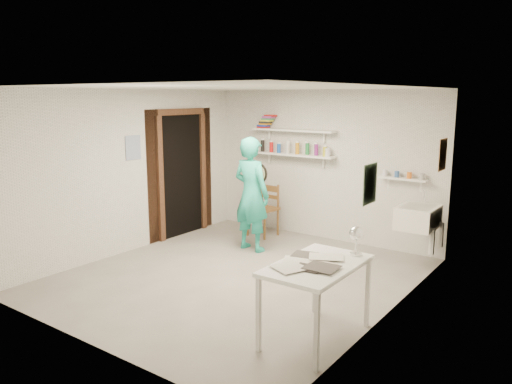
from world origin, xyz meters
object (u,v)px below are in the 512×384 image
Objects in this scene: desk_lamp at (356,233)px; man at (251,194)px; wall_clock at (259,173)px; work_table at (316,301)px; belfast_sink at (418,217)px; wooden_chair at (263,209)px.

man is at bearing 148.12° from desk_lamp.
man is 2.78m from desk_lamp.
wall_clock reaches higher than work_table.
belfast_sink is 2.60m from wooden_chair.
work_table is at bearing 143.75° from man.
desk_lamp is at bearing -87.96° from belfast_sink.
belfast_sink reaches higher than work_table.
desk_lamp is (0.19, 0.45, 0.60)m from work_table.
man is 1.87× the size of wooden_chair.
work_table is 8.00× the size of desk_lamp.
belfast_sink is 4.25× the size of desk_lamp.
man is 0.36m from wall_clock.
belfast_sink is 2.62m from work_table.
man is 12.14× the size of desk_lamp.
man reaches higher than wall_clock.
man reaches higher than desk_lamp.
work_table is (2.48, -2.66, -0.08)m from wooden_chair.
belfast_sink is 1.95× the size of wall_clock.
man reaches higher than work_table.
belfast_sink is 0.65× the size of wooden_chair.
wooden_chair is (-0.29, 0.52, -0.68)m from wall_clock.
man is at bearing -163.47° from belfast_sink.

